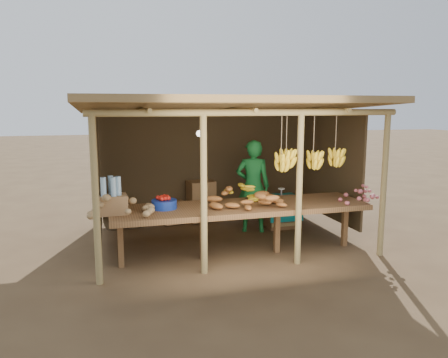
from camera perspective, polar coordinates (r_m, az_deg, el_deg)
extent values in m
plane|color=brown|center=(7.73, 0.00, -7.70)|extent=(60.00, 60.00, 0.00)
cylinder|color=#9D8651|center=(5.74, -16.41, -2.82)|extent=(0.09, 0.09, 2.20)
cylinder|color=#9D8651|center=(7.04, 20.15, -0.78)|extent=(0.09, 0.09, 2.20)
cylinder|color=#9D8651|center=(8.70, -16.20, 1.28)|extent=(0.09, 0.09, 2.20)
cylinder|color=#9D8651|center=(9.61, 9.71, 2.27)|extent=(0.09, 0.09, 2.20)
cylinder|color=#9D8651|center=(5.88, -2.65, -2.14)|extent=(0.09, 0.09, 2.20)
cylinder|color=#9D8651|center=(6.34, 9.79, -1.43)|extent=(0.09, 0.09, 2.20)
cylinder|color=#9D8651|center=(5.96, 3.92, 8.65)|extent=(4.40, 0.09, 0.09)
cylinder|color=#9D8651|center=(8.84, -2.64, 8.93)|extent=(4.40, 0.09, 0.09)
cube|color=olive|center=(7.39, 0.00, 9.53)|extent=(4.70, 3.50, 0.28)
cube|color=#493822|center=(8.89, -2.57, 2.53)|extent=(4.20, 0.04, 1.98)
cube|color=#493822|center=(7.39, -16.16, 0.76)|extent=(0.04, 2.40, 1.98)
cube|color=#493822|center=(8.44, 13.37, 1.91)|extent=(0.04, 2.40, 1.98)
cube|color=brown|center=(6.65, 2.20, -3.77)|extent=(3.90, 1.05, 0.08)
cube|color=brown|center=(6.46, -13.37, -8.11)|extent=(0.08, 0.08, 0.72)
cube|color=brown|center=(6.60, -2.82, -7.46)|extent=(0.08, 0.08, 0.72)
cube|color=brown|center=(6.96, 6.93, -6.64)|extent=(0.08, 0.08, 0.72)
cube|color=brown|center=(7.49, 15.49, -5.76)|extent=(0.08, 0.08, 0.72)
cylinder|color=navy|center=(6.47, -7.82, -3.28)|extent=(0.37, 0.37, 0.13)
cube|color=olive|center=(6.29, -14.47, -3.23)|extent=(0.44, 0.35, 0.26)
imported|color=#186D2D|center=(7.96, 3.79, -0.94)|extent=(0.71, 0.58, 1.69)
cube|color=brown|center=(8.44, 7.48, -4.40)|extent=(0.59, 0.50, 0.54)
cube|color=#0C8188|center=(8.37, 7.53, -2.41)|extent=(0.66, 0.57, 0.05)
cube|color=olive|center=(8.76, -3.00, -4.15)|extent=(0.57, 0.50, 0.40)
cube|color=olive|center=(8.68, -3.02, -1.57)|extent=(0.57, 0.50, 0.40)
cube|color=olive|center=(8.66, -6.57, -4.36)|extent=(0.57, 0.50, 0.40)
ellipsoid|color=#493822|center=(8.50, -14.19, -4.73)|extent=(0.41, 0.41, 0.55)
ellipsoid|color=#493822|center=(8.52, -11.70, -4.61)|extent=(0.41, 0.41, 0.55)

